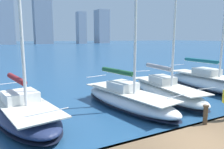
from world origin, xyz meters
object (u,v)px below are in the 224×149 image
object	(u,v)px
sailboat_grey	(166,90)
sailboat_forest	(127,98)
mooring_post	(205,114)
sailboat_maroon	(23,110)
sailboat_teal	(211,82)

from	to	relation	value
sailboat_grey	sailboat_forest	xyz separation A→B (m)	(3.66, 0.44, -0.00)
sailboat_grey	mooring_post	bearing A→B (deg)	63.94
sailboat_forest	sailboat_maroon	bearing A→B (deg)	-6.50
sailboat_teal	mooring_post	distance (m)	9.82
sailboat_maroon	sailboat_grey	bearing A→B (deg)	178.44
sailboat_teal	mooring_post	bearing A→B (deg)	36.03
sailboat_grey	mooring_post	distance (m)	6.34
sailboat_forest	sailboat_maroon	xyz separation A→B (m)	(6.20, -0.71, -0.06)
sailboat_forest	mooring_post	size ratio (longest dim) A/B	13.23
sailboat_forest	mooring_post	xyz separation A→B (m)	(-0.88, 5.24, 0.40)
sailboat_teal	sailboat_grey	bearing A→B (deg)	1.06
sailboat_teal	sailboat_maroon	distance (m)	15.02
sailboat_teal	sailboat_forest	xyz separation A→B (m)	(8.82, 0.53, -0.09)
sailboat_maroon	sailboat_forest	bearing A→B (deg)	173.50
sailboat_teal	sailboat_grey	xyz separation A→B (m)	(5.16, 0.10, -0.09)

